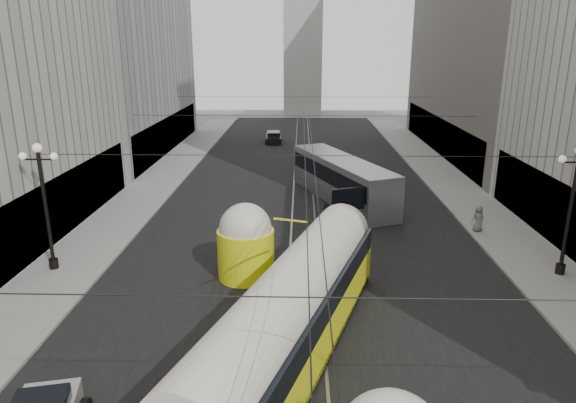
{
  "coord_description": "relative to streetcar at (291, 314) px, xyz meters",
  "views": [
    {
      "loc": [
        -0.19,
        -5.45,
        10.94
      ],
      "look_at": [
        -0.77,
        16.88,
        4.1
      ],
      "focal_mm": 32.0,
      "sensor_mm": 36.0,
      "label": 1
    }
  ],
  "objects": [
    {
      "name": "sedan_dark_far",
      "position": [
        -2.9,
        43.19,
        -1.29
      ],
      "size": [
        1.96,
        4.11,
        1.26
      ],
      "color": "black",
      "rests_on": "ground"
    },
    {
      "name": "road",
      "position": [
        0.5,
        21.85,
        -1.86
      ],
      "size": [
        20.0,
        85.0,
        0.02
      ],
      "primitive_type": "cube",
      "color": "black",
      "rests_on": "ground"
    },
    {
      "name": "sidewalk_left",
      "position": [
        -11.5,
        25.35,
        -1.79
      ],
      "size": [
        4.0,
        72.0,
        0.15
      ],
      "primitive_type": "cube",
      "color": "gray",
      "rests_on": "ground"
    },
    {
      "name": "catenary",
      "position": [
        0.62,
        20.84,
        4.02
      ],
      "size": [
        25.0,
        72.0,
        0.23
      ],
      "color": "black",
      "rests_on": "ground"
    },
    {
      "name": "rail_left",
      "position": [
        -0.25,
        21.85,
        -1.86
      ],
      "size": [
        0.12,
        85.0,
        0.04
      ],
      "primitive_type": "cube",
      "color": "gray",
      "rests_on": "ground"
    },
    {
      "name": "streetcar",
      "position": [
        0.0,
        0.0,
        0.0
      ],
      "size": [
        7.41,
        16.6,
        3.81
      ],
      "color": "#F7FF16",
      "rests_on": "ground"
    },
    {
      "name": "distant_tower",
      "position": [
        0.5,
        69.35,
        13.11
      ],
      "size": [
        6.0,
        6.0,
        31.36
      ],
      "color": "#B2AFA8",
      "rests_on": "ground"
    },
    {
      "name": "sedan_white_far",
      "position": [
        3.07,
        30.37,
        -1.16
      ],
      "size": [
        3.44,
        5.24,
        1.53
      ],
      "color": "silver",
      "rests_on": "ground"
    },
    {
      "name": "sidewalk_right",
      "position": [
        12.5,
        25.35,
        -1.79
      ],
      "size": [
        4.0,
        72.0,
        0.15
      ],
      "primitive_type": "cube",
      "color": "gray",
      "rests_on": "ground"
    },
    {
      "name": "city_bus",
      "position": [
        3.28,
        19.91,
        -0.15
      ],
      "size": [
        7.02,
        12.73,
        3.12
      ],
      "color": "gray",
      "rests_on": "ground"
    },
    {
      "name": "lamppost_left_mid",
      "position": [
        -12.1,
        7.35,
        1.88
      ],
      "size": [
        1.86,
        0.44,
        6.37
      ],
      "color": "black",
      "rests_on": "sidewalk_left"
    },
    {
      "name": "lamppost_right_mid",
      "position": [
        13.1,
        7.35,
        1.88
      ],
      "size": [
        1.86,
        0.44,
        6.37
      ],
      "color": "black",
      "rests_on": "sidewalk_right"
    },
    {
      "name": "building_left_far",
      "position": [
        -19.49,
        37.35,
        12.45
      ],
      "size": [
        12.6,
        28.6,
        28.6
      ],
      "color": "#999999",
      "rests_on": "ground"
    },
    {
      "name": "rail_right",
      "position": [
        1.25,
        21.85,
        -1.86
      ],
      "size": [
        0.12,
        85.0,
        0.04
      ],
      "primitive_type": "cube",
      "color": "gray",
      "rests_on": "ground"
    },
    {
      "name": "pedestrian_sidewalk_right",
      "position": [
        11.0,
        13.33,
        -0.91
      ],
      "size": [
        0.87,
        0.64,
        1.6
      ],
      "primitive_type": "imported",
      "rotation": [
        0.0,
        0.0,
        3.36
      ],
      "color": "slate",
      "rests_on": "sidewalk_right"
    }
  ]
}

